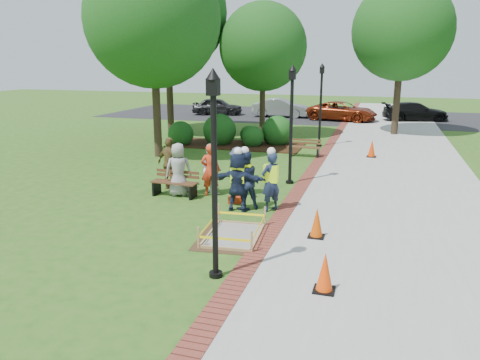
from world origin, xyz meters
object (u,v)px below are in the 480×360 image
(bench_near, at_px, (175,188))
(lamp_near, at_px, (214,161))
(hivis_worker_a, at_px, (238,180))
(hivis_worker_b, at_px, (271,180))
(hivis_worker_c, at_px, (245,178))
(cone_front, at_px, (325,273))
(wet_concrete_pad, at_px, (234,228))

(bench_near, xyz_separation_m, lamp_near, (3.33, -5.22, 2.21))
(hivis_worker_a, bearing_deg, hivis_worker_b, 15.98)
(hivis_worker_c, bearing_deg, hivis_worker_a, -125.96)
(bench_near, relative_size, hivis_worker_b, 0.82)
(cone_front, xyz_separation_m, hivis_worker_a, (-3.12, 4.41, 0.56))
(wet_concrete_pad, height_order, hivis_worker_a, hivis_worker_a)
(wet_concrete_pad, distance_m, cone_front, 3.47)
(lamp_near, distance_m, hivis_worker_a, 4.74)
(hivis_worker_a, distance_m, hivis_worker_b, 0.97)
(hivis_worker_c, bearing_deg, hivis_worker_b, 4.80)
(cone_front, bearing_deg, hivis_worker_b, 115.06)
(lamp_near, xyz_separation_m, hivis_worker_c, (-0.72, 4.60, -1.53))
(hivis_worker_b, relative_size, hivis_worker_c, 1.00)
(hivis_worker_c, bearing_deg, wet_concrete_pad, -80.49)
(bench_near, xyz_separation_m, hivis_worker_b, (3.39, -0.55, 0.69))
(bench_near, bearing_deg, lamp_near, -57.48)
(hivis_worker_a, bearing_deg, bench_near, 161.56)
(hivis_worker_c, bearing_deg, bench_near, 166.63)
(cone_front, xyz_separation_m, hivis_worker_c, (-2.97, 4.61, 0.56))
(hivis_worker_a, relative_size, hivis_worker_b, 1.00)
(cone_front, relative_size, lamp_near, 0.19)
(hivis_worker_a, xyz_separation_m, hivis_worker_b, (0.93, 0.27, 0.00))
(hivis_worker_b, bearing_deg, hivis_worker_c, -175.20)
(hivis_worker_c, bearing_deg, lamp_near, -81.06)
(wet_concrete_pad, distance_m, hivis_worker_c, 2.45)
(wet_concrete_pad, height_order, hivis_worker_c, hivis_worker_c)
(bench_near, relative_size, hivis_worker_a, 0.82)
(hivis_worker_b, bearing_deg, hivis_worker_a, -164.02)
(lamp_near, height_order, hivis_worker_a, lamp_near)
(wet_concrete_pad, relative_size, lamp_near, 0.57)
(lamp_near, bearing_deg, hivis_worker_c, 98.94)
(bench_near, distance_m, hivis_worker_c, 2.76)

